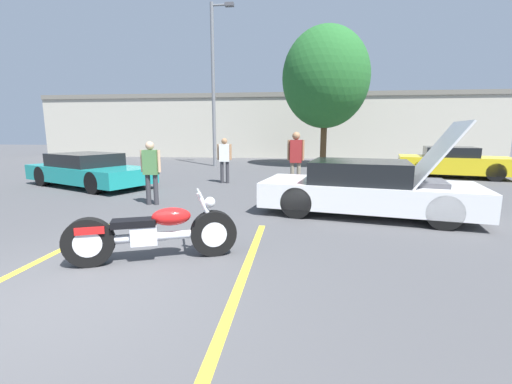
% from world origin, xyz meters
% --- Properties ---
extents(ground_plane, '(80.00, 80.00, 0.00)m').
position_xyz_m(ground_plane, '(0.00, 0.00, 0.00)').
color(ground_plane, '#474749').
extents(parking_stripe_foreground, '(0.12, 4.80, 0.01)m').
position_xyz_m(parking_stripe_foreground, '(-1.09, 0.88, 0.00)').
color(parking_stripe_foreground, yellow).
rests_on(parking_stripe_foreground, ground).
extents(parking_stripe_middle, '(0.12, 4.80, 0.01)m').
position_xyz_m(parking_stripe_middle, '(1.92, 0.88, 0.00)').
color(parking_stripe_middle, yellow).
rests_on(parking_stripe_middle, ground).
extents(far_building, '(32.00, 4.20, 4.40)m').
position_xyz_m(far_building, '(0.00, 22.38, 2.34)').
color(far_building, '#B2AD9E').
rests_on(far_building, ground).
extents(light_pole, '(1.21, 0.28, 8.13)m').
position_xyz_m(light_pole, '(-1.74, 14.67, 4.45)').
color(light_pole, slate).
rests_on(light_pole, ground).
extents(tree_background, '(4.35, 4.35, 6.99)m').
position_xyz_m(tree_background, '(3.89, 14.99, 4.48)').
color(tree_background, brown).
rests_on(tree_background, ground).
extents(motorcycle, '(2.30, 1.09, 0.98)m').
position_xyz_m(motorcycle, '(0.56, 1.29, 0.41)').
color(motorcycle, black).
rests_on(motorcycle, ground).
extents(show_car_hood_open, '(4.84, 2.69, 2.05)m').
position_xyz_m(show_car_hood_open, '(4.14, 4.52, 0.59)').
color(show_car_hood_open, white).
rests_on(show_car_hood_open, ground).
extents(parked_car_right_row, '(4.40, 2.75, 1.22)m').
position_xyz_m(parked_car_right_row, '(8.82, 11.45, 0.59)').
color(parked_car_right_row, yellow).
rests_on(parked_car_right_row, ground).
extents(parked_car_left_row, '(5.01, 3.62, 1.11)m').
position_xyz_m(parked_car_left_row, '(-4.42, 7.49, 0.54)').
color(parked_car_left_row, teal).
rests_on(parked_car_left_row, ground).
extents(spectator_near_motorcycle, '(0.52, 0.21, 1.60)m').
position_xyz_m(spectator_near_motorcycle, '(-1.06, 4.92, 0.94)').
color(spectator_near_motorcycle, '#333338').
rests_on(spectator_near_motorcycle, ground).
extents(spectator_by_show_car, '(0.52, 0.21, 1.60)m').
position_xyz_m(spectator_by_show_car, '(-0.00, 8.75, 0.94)').
color(spectator_by_show_car, '#333338').
rests_on(spectator_by_show_car, ground).
extents(spectator_midground, '(0.52, 0.24, 1.82)m').
position_xyz_m(spectator_midground, '(2.53, 7.42, 1.10)').
color(spectator_midground, gray).
rests_on(spectator_midground, ground).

